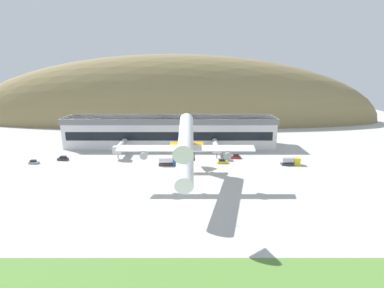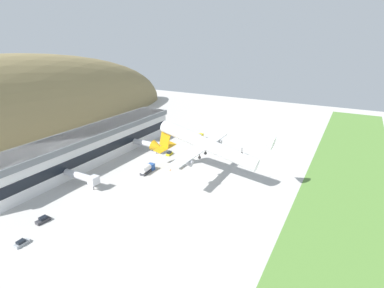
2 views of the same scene
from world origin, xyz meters
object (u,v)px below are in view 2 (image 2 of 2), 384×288
object	(u,v)px
fuel_truck	(199,137)
terminal_building	(91,144)
service_car_3	(43,220)
jetway_1	(148,144)
cargo_airplane	(205,145)
traffic_cone_0	(170,170)
service_car_1	(22,243)
service_car_2	(169,154)
jetway_0	(83,177)
service_car_0	(165,147)
box_truck	(147,169)

from	to	relation	value
fuel_truck	terminal_building	bearing A→B (deg)	149.01
service_car_3	jetway_1	bearing A→B (deg)	6.63
cargo_airplane	traffic_cone_0	xyz separation A→B (m)	(-0.80, 15.35, -13.33)
service_car_1	service_car_2	size ratio (longest dim) A/B	0.88
jetway_1	service_car_2	distance (m)	11.53
jetway_0	service_car_2	world-z (taller)	jetway_0
fuel_truck	service_car_3	bearing A→B (deg)	176.25
service_car_0	fuel_truck	distance (m)	21.53
cargo_airplane	terminal_building	bearing A→B (deg)	99.18
jetway_1	cargo_airplane	distance (m)	39.14
service_car_2	fuel_truck	world-z (taller)	fuel_truck
jetway_0	cargo_airplane	bearing A→B (deg)	-51.55
cargo_airplane	service_car_0	bearing A→B (deg)	57.78
traffic_cone_0	service_car_1	bearing A→B (deg)	171.22
service_car_2	box_truck	bearing A→B (deg)	-172.68
service_car_1	service_car_3	bearing A→B (deg)	24.48
jetway_0	cargo_airplane	distance (m)	46.42
jetway_1	terminal_building	bearing A→B (deg)	142.38
cargo_airplane	traffic_cone_0	size ratio (longest dim) A/B	87.78
service_car_0	box_truck	size ratio (longest dim) A/B	0.55
cargo_airplane	service_car_0	size ratio (longest dim) A/B	11.73
jetway_0	service_car_3	world-z (taller)	jetway_0
terminal_building	service_car_0	distance (m)	35.44
terminal_building	traffic_cone_0	world-z (taller)	terminal_building
jetway_1	jetway_0	bearing A→B (deg)	-179.39
fuel_truck	service_car_1	bearing A→B (deg)	179.13
fuel_truck	traffic_cone_0	world-z (taller)	fuel_truck
jetway_0	service_car_0	world-z (taller)	jetway_0
terminal_building	fuel_truck	distance (m)	56.24
service_car_2	traffic_cone_0	world-z (taller)	service_car_2
cargo_airplane	fuel_truck	world-z (taller)	cargo_airplane
jetway_0	fuel_truck	world-z (taller)	jetway_0
terminal_building	service_car_2	bearing A→B (deg)	-50.42
service_car_3	traffic_cone_0	distance (m)	50.98
service_car_2	box_truck	world-z (taller)	box_truck
service_car_3	traffic_cone_0	world-z (taller)	service_car_3
service_car_3	terminal_building	bearing A→B (deg)	28.84
service_car_1	traffic_cone_0	distance (m)	59.44
fuel_truck	jetway_0	bearing A→B (deg)	169.44
jetway_0	jetway_1	distance (m)	40.27
jetway_0	service_car_1	xyz separation A→B (m)	(-31.30, -11.13, -3.39)
jetway_0	box_truck	xyz separation A→B (m)	(21.31, -13.12, -2.44)
service_car_2	service_car_3	distance (m)	63.73
cargo_airplane	service_car_2	size ratio (longest dim) A/B	11.93
fuel_truck	traffic_cone_0	xyz separation A→B (m)	(-40.35, -7.57, -1.21)
service_car_3	fuel_truck	world-z (taller)	fuel_truck
service_car_2	service_car_3	size ratio (longest dim) A/B	1.03
service_car_0	box_truck	world-z (taller)	box_truck
jetway_1	traffic_cone_0	bearing A→B (deg)	-121.85
service_car_0	service_car_2	world-z (taller)	service_car_0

